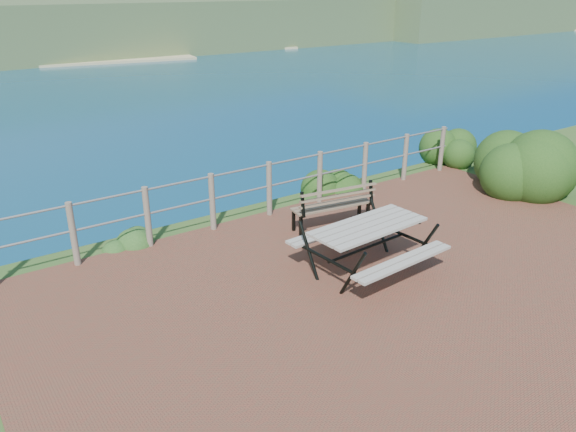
# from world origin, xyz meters

# --- Properties ---
(ground) EXTENTS (10.00, 7.00, 0.12)m
(ground) POSITION_xyz_m (0.00, 0.00, 0.00)
(ground) COLOR brown
(ground) RESTS_ON ground
(safety_railing) EXTENTS (9.40, 0.10, 1.00)m
(safety_railing) POSITION_xyz_m (0.00, 3.35, 0.57)
(safety_railing) COLOR #6B5B4C
(safety_railing) RESTS_ON ground
(picnic_table) EXTENTS (1.79, 1.52, 0.74)m
(picnic_table) POSITION_xyz_m (-0.03, 0.71, 0.47)
(picnic_table) COLOR gray
(picnic_table) RESTS_ON ground
(park_bench) EXTENTS (1.47, 0.57, 0.81)m
(park_bench) POSITION_xyz_m (0.57, 2.27, 0.53)
(park_bench) COLOR brown
(park_bench) RESTS_ON ground
(shrub_right_front) EXTENTS (1.61, 1.61, 2.28)m
(shrub_right_front) POSITION_xyz_m (4.94, 1.69, 0.00)
(shrub_right_front) COLOR #194114
(shrub_right_front) RESTS_ON ground
(shrub_right_edge) EXTENTS (0.98, 0.98, 1.40)m
(shrub_right_edge) POSITION_xyz_m (5.34, 3.59, 0.00)
(shrub_right_edge) COLOR #194114
(shrub_right_edge) RESTS_ON ground
(shrub_lip_west) EXTENTS (0.72, 0.72, 0.45)m
(shrub_lip_west) POSITION_xyz_m (-2.57, 3.66, 0.00)
(shrub_lip_west) COLOR #214B1C
(shrub_lip_west) RESTS_ON ground
(shrub_lip_east) EXTENTS (0.88, 0.88, 0.67)m
(shrub_lip_east) POSITION_xyz_m (1.84, 3.87, 0.00)
(shrub_lip_east) COLOR #194114
(shrub_lip_east) RESTS_ON ground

